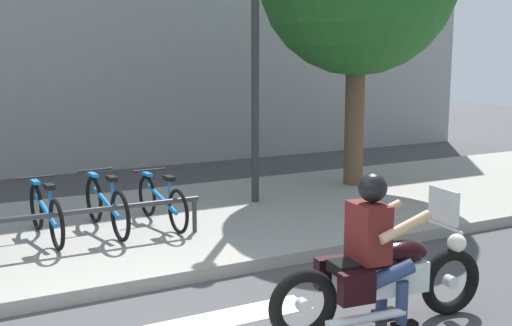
% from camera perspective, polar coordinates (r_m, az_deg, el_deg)
% --- Properties ---
extents(sidewalk, '(24.00, 4.40, 0.15)m').
position_cam_1_polar(sidewalk, '(8.88, -16.92, -6.45)').
color(sidewalk, gray).
rests_on(sidewalk, ground).
extents(motorcycle, '(2.22, 0.72, 1.24)m').
position_cam_1_polar(motorcycle, '(6.01, 11.17, -10.06)').
color(motorcycle, black).
rests_on(motorcycle, ground).
extents(rider, '(0.67, 0.58, 1.45)m').
position_cam_1_polar(rider, '(5.86, 10.63, -6.77)').
color(rider, '#591919').
rests_on(rider, ground).
extents(bicycle_3, '(0.48, 1.69, 0.76)m').
position_cam_1_polar(bicycle_3, '(8.52, -18.20, -4.25)').
color(bicycle_3, black).
rests_on(bicycle_3, sidewalk).
extents(bicycle_4, '(0.48, 1.73, 0.79)m').
position_cam_1_polar(bicycle_4, '(8.68, -13.19, -3.69)').
color(bicycle_4, black).
rests_on(bicycle_4, sidewalk).
extents(bicycle_5, '(0.48, 1.68, 0.72)m').
position_cam_1_polar(bicycle_5, '(8.91, -8.39, -3.36)').
color(bicycle_5, black).
rests_on(bicycle_5, sidewalk).
extents(bike_rack, '(4.46, 0.07, 0.49)m').
position_cam_1_polar(bike_rack, '(7.91, -20.25, -4.88)').
color(bike_rack, '#333338').
rests_on(bike_rack, sidewalk).
extents(street_lamp, '(0.28, 0.28, 4.47)m').
position_cam_1_polar(street_lamp, '(10.00, -0.08, 10.92)').
color(street_lamp, '#2D2D33').
rests_on(street_lamp, ground).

